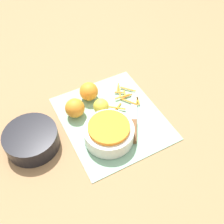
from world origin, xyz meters
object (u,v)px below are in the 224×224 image
at_px(bowl_dark, 32,139).
at_px(orange_right, 75,108).
at_px(knife, 134,125).
at_px(lemon, 101,106).
at_px(orange_left, 89,91).
at_px(bowl_speckled, 109,132).

distance_m(bowl_dark, orange_right, 0.19).
height_order(knife, lemon, lemon).
distance_m(bowl_dark, orange_left, 0.28).
bearing_deg(orange_left, bowl_dark, 112.57).
xyz_separation_m(bowl_speckled, bowl_dark, (0.10, 0.24, -0.01)).
relative_size(bowl_speckled, orange_left, 2.37).
bearing_deg(lemon, bowl_speckled, 165.92).
bearing_deg(bowl_speckled, orange_right, 21.31).
distance_m(bowl_dark, lemon, 0.27).
bearing_deg(lemon, bowl_dark, 94.96).
relative_size(bowl_dark, orange_right, 2.50).
distance_m(bowl_speckled, lemon, 0.12).
distance_m(bowl_speckled, orange_right, 0.16).
xyz_separation_m(bowl_speckled, lemon, (0.12, -0.03, -0.00)).
relative_size(knife, orange_left, 3.02).
bearing_deg(lemon, orange_left, 7.11).
height_order(bowl_dark, knife, bowl_dark).
xyz_separation_m(bowl_dark, lemon, (0.02, -0.27, 0.00)).
bearing_deg(orange_left, bowl_speckled, 174.42).
distance_m(bowl_speckled, bowl_dark, 0.26).
distance_m(orange_left, lemon, 0.08).
bearing_deg(lemon, orange_right, 71.11).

